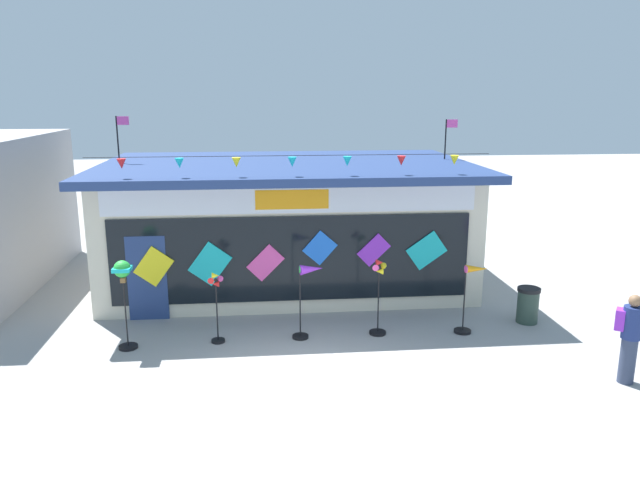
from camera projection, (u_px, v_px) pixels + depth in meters
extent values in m
plane|color=#9E9B99|center=(305.00, 387.00, 10.98)|extent=(80.00, 80.00, 0.00)
cube|color=beige|center=(287.00, 225.00, 16.96)|extent=(9.33, 5.61, 3.16)
cube|color=navy|center=(287.00, 166.00, 16.18)|extent=(9.73, 6.42, 0.20)
cube|color=silver|center=(292.00, 199.00, 13.93)|extent=(8.58, 0.08, 0.64)
cube|color=orange|center=(292.00, 199.00, 13.90)|extent=(1.68, 0.04, 0.45)
cube|color=black|center=(293.00, 259.00, 14.27)|extent=(8.40, 0.06, 2.04)
cube|color=navy|center=(147.00, 278.00, 14.03)|extent=(0.90, 0.07, 2.00)
cube|color=yellow|center=(154.00, 266.00, 13.93)|extent=(0.94, 0.03, 0.97)
cube|color=#19B7BC|center=(210.00, 264.00, 14.04)|extent=(1.03, 0.03, 1.07)
cube|color=#EA4CA3|center=(265.00, 263.00, 14.17)|extent=(0.90, 0.03, 0.90)
cube|color=blue|center=(320.00, 248.00, 14.21)|extent=(0.83, 0.03, 0.84)
cube|color=purple|center=(374.00, 250.00, 14.36)|extent=(0.82, 0.03, 0.81)
cube|color=#19B7BC|center=(427.00, 251.00, 14.49)|extent=(1.02, 0.03, 0.97)
cylinder|color=black|center=(292.00, 156.00, 13.41)|extent=(8.96, 0.01, 0.01)
cone|color=red|center=(121.00, 164.00, 13.10)|extent=(0.20, 0.20, 0.22)
cone|color=#19B7BC|center=(179.00, 163.00, 13.21)|extent=(0.20, 0.20, 0.22)
cone|color=yellow|center=(236.00, 163.00, 13.33)|extent=(0.20, 0.20, 0.22)
cone|color=#19B7BC|center=(292.00, 162.00, 13.45)|extent=(0.20, 0.20, 0.22)
cone|color=#19B7BC|center=(347.00, 161.00, 13.56)|extent=(0.20, 0.20, 0.22)
cone|color=red|center=(401.00, 161.00, 13.68)|extent=(0.20, 0.20, 0.22)
cone|color=yellow|center=(454.00, 160.00, 13.80)|extent=(0.20, 0.20, 0.22)
cylinder|color=black|center=(118.00, 139.00, 15.98)|extent=(0.04, 0.04, 1.21)
cube|color=#EA4CA3|center=(123.00, 121.00, 15.88)|extent=(0.32, 0.02, 0.22)
cylinder|color=black|center=(445.00, 139.00, 16.84)|extent=(0.04, 0.04, 1.10)
cube|color=#EA4CA3|center=(452.00, 124.00, 16.75)|extent=(0.32, 0.02, 0.22)
cylinder|color=black|center=(128.00, 347.00, 12.64)|extent=(0.39, 0.39, 0.06)
cylinder|color=black|center=(126.00, 313.00, 12.46)|extent=(0.03, 0.03, 1.54)
sphere|color=green|center=(122.00, 269.00, 12.24)|extent=(0.35, 0.35, 0.35)
cube|color=#19B7BC|center=(122.00, 269.00, 12.24)|extent=(0.35, 0.35, 0.08)
cube|color=brown|center=(123.00, 280.00, 12.30)|extent=(0.10, 0.10, 0.10)
cylinder|color=black|center=(218.00, 341.00, 12.95)|extent=(0.29, 0.29, 0.06)
cylinder|color=black|center=(217.00, 311.00, 12.79)|extent=(0.03, 0.03, 1.40)
cylinder|color=black|center=(215.00, 280.00, 12.59)|extent=(0.06, 0.04, 0.06)
cone|color=#EA4CA3|center=(220.00, 280.00, 12.60)|extent=(0.13, 0.14, 0.13)
cone|color=yellow|center=(215.00, 276.00, 12.57)|extent=(0.14, 0.13, 0.13)
cone|color=red|center=(211.00, 280.00, 12.58)|extent=(0.13, 0.14, 0.13)
cone|color=red|center=(216.00, 284.00, 12.61)|extent=(0.14, 0.13, 0.13)
cylinder|color=black|center=(300.00, 336.00, 13.17)|extent=(0.35, 0.35, 0.06)
cylinder|color=black|center=(300.00, 304.00, 13.00)|extent=(0.03, 0.03, 1.54)
cone|color=purple|center=(312.00, 269.00, 12.84)|extent=(0.53, 0.32, 0.22)
cylinder|color=green|center=(300.00, 269.00, 12.81)|extent=(0.03, 0.16, 0.16)
cylinder|color=black|center=(378.00, 333.00, 13.39)|extent=(0.37, 0.37, 0.06)
cylinder|color=black|center=(378.00, 301.00, 13.21)|extent=(0.03, 0.03, 1.54)
cylinder|color=black|center=(380.00, 267.00, 12.99)|extent=(0.06, 0.04, 0.06)
cone|color=yellow|center=(384.00, 267.00, 13.00)|extent=(0.14, 0.15, 0.14)
cone|color=red|center=(380.00, 262.00, 12.97)|extent=(0.15, 0.14, 0.14)
cone|color=#EA4CA3|center=(375.00, 267.00, 12.98)|extent=(0.14, 0.15, 0.14)
cone|color=yellow|center=(379.00, 271.00, 13.01)|extent=(0.15, 0.14, 0.14)
cylinder|color=black|center=(462.00, 331.00, 13.47)|extent=(0.38, 0.38, 0.06)
cylinder|color=black|center=(464.00, 301.00, 13.30)|extent=(0.03, 0.03, 1.46)
cone|color=orange|center=(477.00, 269.00, 13.15)|extent=(0.49, 0.22, 0.18)
cylinder|color=#EA4CA3|center=(466.00, 269.00, 13.13)|extent=(0.03, 0.16, 0.16)
cylinder|color=#333D56|center=(627.00, 360.00, 11.06)|extent=(0.28, 0.28, 0.86)
cylinder|color=navy|center=(632.00, 323.00, 10.89)|extent=(0.34, 0.34, 0.60)
sphere|color=#8C6647|center=(635.00, 301.00, 10.79)|extent=(0.22, 0.22, 0.22)
cube|color=purple|center=(620.00, 319.00, 10.98)|extent=(0.28, 0.30, 0.38)
cylinder|color=#2D4238|center=(528.00, 307.00, 13.99)|extent=(0.48, 0.48, 0.75)
cylinder|color=black|center=(529.00, 290.00, 13.89)|extent=(0.52, 0.52, 0.08)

